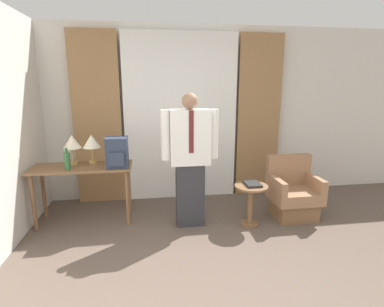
{
  "coord_description": "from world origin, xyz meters",
  "views": [
    {
      "loc": [
        -0.52,
        -1.77,
        1.84
      ],
      "look_at": [
        -0.0,
        1.71,
        1.0
      ],
      "focal_mm": 28.0,
      "sensor_mm": 36.0,
      "label": 1
    }
  ],
  "objects_px": {
    "table_lamp_right": "(92,142)",
    "armchair": "(293,195)",
    "table_lamp_left": "(72,143)",
    "desk": "(83,175)",
    "bottle_near_edge": "(67,161)",
    "side_table": "(251,198)",
    "person": "(190,157)",
    "backpack": "(117,153)",
    "book": "(253,184)"
  },
  "relations": [
    {
      "from": "table_lamp_left",
      "to": "book",
      "type": "distance_m",
      "value": 2.42
    },
    {
      "from": "person",
      "to": "side_table",
      "type": "relative_size",
      "value": 3.14
    },
    {
      "from": "table_lamp_right",
      "to": "person",
      "type": "xyz_separation_m",
      "value": [
        1.26,
        -0.43,
        -0.14
      ]
    },
    {
      "from": "bottle_near_edge",
      "to": "backpack",
      "type": "distance_m",
      "value": 0.62
    },
    {
      "from": "side_table",
      "to": "book",
      "type": "distance_m",
      "value": 0.19
    },
    {
      "from": "backpack",
      "to": "bottle_near_edge",
      "type": "bearing_deg",
      "value": -179.23
    },
    {
      "from": "table_lamp_right",
      "to": "armchair",
      "type": "distance_m",
      "value": 2.84
    },
    {
      "from": "bottle_near_edge",
      "to": "backpack",
      "type": "bearing_deg",
      "value": 0.77
    },
    {
      "from": "table_lamp_left",
      "to": "table_lamp_right",
      "type": "distance_m",
      "value": 0.25
    },
    {
      "from": "desk",
      "to": "person",
      "type": "relative_size",
      "value": 0.74
    },
    {
      "from": "armchair",
      "to": "book",
      "type": "distance_m",
      "value": 0.72
    },
    {
      "from": "backpack",
      "to": "person",
      "type": "xyz_separation_m",
      "value": [
        0.91,
        -0.19,
        -0.04
      ]
    },
    {
      "from": "armchair",
      "to": "book",
      "type": "xyz_separation_m",
      "value": [
        -0.65,
        -0.16,
        0.25
      ]
    },
    {
      "from": "table_lamp_right",
      "to": "person",
      "type": "height_order",
      "value": "person"
    },
    {
      "from": "backpack",
      "to": "side_table",
      "type": "height_order",
      "value": "backpack"
    },
    {
      "from": "person",
      "to": "armchair",
      "type": "bearing_deg",
      "value": 1.33
    },
    {
      "from": "desk",
      "to": "book",
      "type": "xyz_separation_m",
      "value": [
        2.18,
        -0.43,
        -0.09
      ]
    },
    {
      "from": "book",
      "to": "person",
      "type": "bearing_deg",
      "value": 171.22
    },
    {
      "from": "armchair",
      "to": "desk",
      "type": "bearing_deg",
      "value": 174.46
    },
    {
      "from": "table_lamp_right",
      "to": "backpack",
      "type": "bearing_deg",
      "value": -34.14
    },
    {
      "from": "table_lamp_right",
      "to": "armchair",
      "type": "height_order",
      "value": "table_lamp_right"
    },
    {
      "from": "table_lamp_right",
      "to": "book",
      "type": "distance_m",
      "value": 2.19
    },
    {
      "from": "table_lamp_right",
      "to": "table_lamp_left",
      "type": "bearing_deg",
      "value": 180.0
    },
    {
      "from": "armchair",
      "to": "table_lamp_left",
      "type": "bearing_deg",
      "value": 172.41
    },
    {
      "from": "table_lamp_left",
      "to": "bottle_near_edge",
      "type": "relative_size",
      "value": 1.42
    },
    {
      "from": "table_lamp_left",
      "to": "armchair",
      "type": "bearing_deg",
      "value": -7.59
    },
    {
      "from": "armchair",
      "to": "side_table",
      "type": "height_order",
      "value": "armchair"
    },
    {
      "from": "table_lamp_left",
      "to": "desk",
      "type": "bearing_deg",
      "value": -43.96
    },
    {
      "from": "table_lamp_left",
      "to": "bottle_near_edge",
      "type": "xyz_separation_m",
      "value": [
        -0.02,
        -0.24,
        -0.18
      ]
    },
    {
      "from": "armchair",
      "to": "backpack",
      "type": "bearing_deg",
      "value": 176.15
    },
    {
      "from": "backpack",
      "to": "person",
      "type": "bearing_deg",
      "value": -11.94
    },
    {
      "from": "side_table",
      "to": "bottle_near_edge",
      "type": "bearing_deg",
      "value": 172.15
    },
    {
      "from": "table_lamp_right",
      "to": "side_table",
      "type": "height_order",
      "value": "table_lamp_right"
    },
    {
      "from": "bottle_near_edge",
      "to": "side_table",
      "type": "xyz_separation_m",
      "value": [
        2.31,
        -0.32,
        -0.51
      ]
    },
    {
      "from": "backpack",
      "to": "side_table",
      "type": "distance_m",
      "value": 1.82
    },
    {
      "from": "desk",
      "to": "backpack",
      "type": "relative_size",
      "value": 3.26
    },
    {
      "from": "backpack",
      "to": "book",
      "type": "distance_m",
      "value": 1.79
    },
    {
      "from": "desk",
      "to": "side_table",
      "type": "bearing_deg",
      "value": -11.55
    },
    {
      "from": "person",
      "to": "book",
      "type": "relative_size",
      "value": 6.88
    },
    {
      "from": "table_lamp_left",
      "to": "backpack",
      "type": "bearing_deg",
      "value": -21.59
    },
    {
      "from": "desk",
      "to": "bottle_near_edge",
      "type": "relative_size",
      "value": 4.6
    },
    {
      "from": "side_table",
      "to": "book",
      "type": "xyz_separation_m",
      "value": [
        0.02,
        0.01,
        0.19
      ]
    },
    {
      "from": "bottle_near_edge",
      "to": "side_table",
      "type": "height_order",
      "value": "bottle_near_edge"
    },
    {
      "from": "bottle_near_edge",
      "to": "book",
      "type": "distance_m",
      "value": 2.37
    },
    {
      "from": "table_lamp_left",
      "to": "side_table",
      "type": "height_order",
      "value": "table_lamp_left"
    },
    {
      "from": "table_lamp_right",
      "to": "desk",
      "type": "bearing_deg",
      "value": -136.04
    },
    {
      "from": "desk",
      "to": "book",
      "type": "relative_size",
      "value": 5.1
    },
    {
      "from": "table_lamp_right",
      "to": "backpack",
      "type": "xyz_separation_m",
      "value": [
        0.35,
        -0.24,
        -0.1
      ]
    },
    {
      "from": "desk",
      "to": "table_lamp_left",
      "type": "xyz_separation_m",
      "value": [
        -0.12,
        0.12,
        0.41
      ]
    },
    {
      "from": "table_lamp_right",
      "to": "book",
      "type": "bearing_deg",
      "value": -15.0
    }
  ]
}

